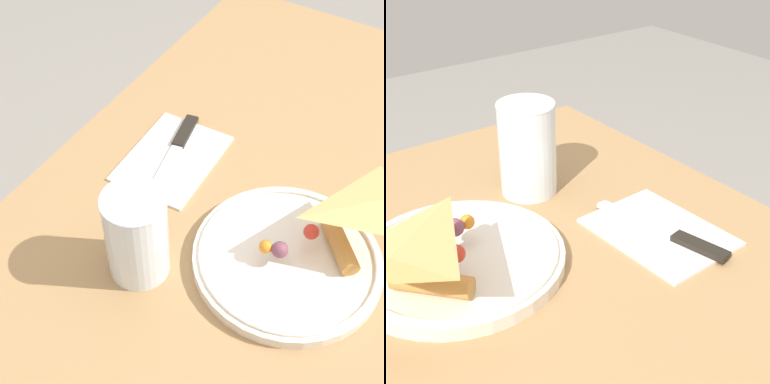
# 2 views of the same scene
# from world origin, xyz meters

# --- Properties ---
(dining_table) EXTENTS (0.93, 0.73, 0.74)m
(dining_table) POSITION_xyz_m (0.00, 0.00, 0.61)
(dining_table) COLOR #A87F51
(dining_table) RESTS_ON ground_plane
(plate_pizza) EXTENTS (0.24, 0.24, 0.05)m
(plate_pizza) POSITION_xyz_m (0.13, 0.03, 0.75)
(plate_pizza) COLOR silver
(plate_pizza) RESTS_ON dining_table
(milk_glass) EXTENTS (0.08, 0.08, 0.13)m
(milk_glass) POSITION_xyz_m (0.23, -0.14, 0.80)
(milk_glass) COLOR white
(milk_glass) RESTS_ON dining_table
(napkin_folded) EXTENTS (0.17, 0.13, 0.00)m
(napkin_folded) POSITION_xyz_m (0.04, -0.21, 0.74)
(napkin_folded) COLOR white
(napkin_folded) RESTS_ON dining_table
(butter_knife) EXTENTS (0.19, 0.06, 0.01)m
(butter_knife) POSITION_xyz_m (0.04, -0.21, 0.75)
(butter_knife) COLOR black
(butter_knife) RESTS_ON napkin_folded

